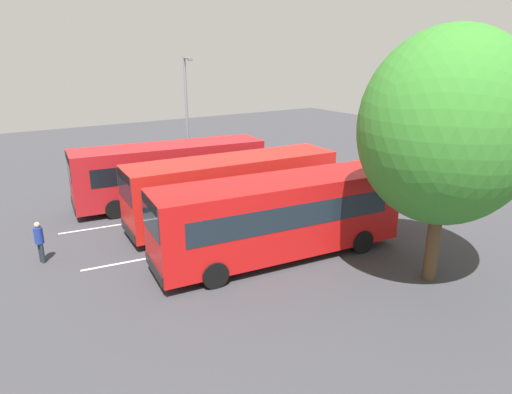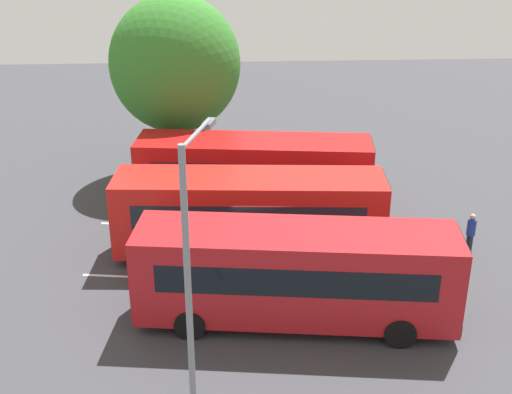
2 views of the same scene
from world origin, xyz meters
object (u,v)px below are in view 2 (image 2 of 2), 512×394
object	(u,v)px
pedestrian	(471,231)
bus_center_right	(254,172)
bus_center_left	(250,212)
bus_far_left	(297,273)
depot_tree	(175,64)
street_lamp	(191,268)

from	to	relation	value
pedestrian	bus_center_right	bearing A→B (deg)	-49.15
bus_center_left	bus_far_left	bearing A→B (deg)	-70.52
bus_center_right	depot_tree	world-z (taller)	depot_tree
bus_center_left	depot_tree	world-z (taller)	depot_tree
bus_far_left	pedestrian	distance (m)	7.95
bus_far_left	bus_center_right	xyz separation A→B (m)	(-0.82, 8.37, 0.00)
bus_center_left	pedestrian	world-z (taller)	bus_center_left
bus_far_left	bus_center_right	size ratio (longest dim) A/B	1.00
bus_center_left	depot_tree	distance (m)	9.53
bus_center_left	bus_center_right	size ratio (longest dim) A/B	0.99
bus_center_left	depot_tree	bearing A→B (deg)	113.87
pedestrian	depot_tree	size ratio (longest dim) A/B	0.19
bus_far_left	depot_tree	distance (m)	13.82
bus_far_left	bus_center_right	world-z (taller)	same
street_lamp	depot_tree	xyz separation A→B (m)	(-1.21, 16.68, 1.03)
bus_center_right	street_lamp	xyz separation A→B (m)	(-2.13, -12.36, 2.54)
street_lamp	bus_center_left	bearing A→B (deg)	3.77
street_lamp	pedestrian	bearing A→B (deg)	-35.41
pedestrian	street_lamp	world-z (taller)	street_lamp
bus_far_left	depot_tree	world-z (taller)	depot_tree
pedestrian	bus_center_left	bearing A→B (deg)	-22.22
bus_far_left	bus_center_left	bearing A→B (deg)	112.44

